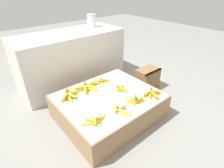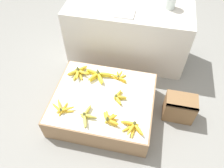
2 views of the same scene
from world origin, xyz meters
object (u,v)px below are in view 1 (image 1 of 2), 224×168
object	(u,v)px
wooden_crate	(147,79)
banana_bunch_back_midleft	(86,87)
banana_bunch_middle_midright	(119,88)
glass_jar	(92,21)
banana_bunch_front_left	(95,120)
banana_bunch_back_left	(69,94)
foam_tray_white	(72,35)
banana_bunch_front_midleft	(119,109)
banana_bunch_back_midright	(101,81)
banana_bunch_front_midright	(135,99)
banana_bunch_front_right	(152,93)

from	to	relation	value
wooden_crate	banana_bunch_back_midleft	world-z (taller)	banana_bunch_back_midleft
banana_bunch_middle_midright	glass_jar	world-z (taller)	glass_jar
wooden_crate	glass_jar	size ratio (longest dim) A/B	1.77
banana_bunch_front_left	banana_bunch_back_left	distance (m)	0.47
glass_jar	foam_tray_white	xyz separation A→B (m)	(-0.45, -0.23, -0.08)
banana_bunch_front_left	banana_bunch_front_midleft	xyz separation A→B (m)	(0.25, -0.03, 0.01)
banana_bunch_middle_midright	banana_bunch_back_midright	bearing A→B (deg)	100.45
wooden_crate	banana_bunch_back_midright	size ratio (longest dim) A/B	1.35
banana_bunch_front_left	banana_bunch_back_midright	size ratio (longest dim) A/B	1.09
banana_bunch_middle_midright	banana_bunch_back_midleft	distance (m)	0.36
glass_jar	wooden_crate	bearing A→B (deg)	-73.68
banana_bunch_front_left	banana_bunch_back_midleft	world-z (taller)	banana_bunch_back_midleft
banana_bunch_front_midright	banana_bunch_back_midright	bearing A→B (deg)	92.06
banana_bunch_front_left	banana_bunch_front_midleft	world-z (taller)	banana_bunch_front_midleft
banana_bunch_back_left	glass_jar	bearing A→B (deg)	42.33
banana_bunch_front_left	banana_bunch_back_midleft	bearing A→B (deg)	64.63
banana_bunch_front_midleft	glass_jar	world-z (taller)	glass_jar
banana_bunch_middle_midright	glass_jar	xyz separation A→B (m)	(0.36, 1.00, 0.51)
banana_bunch_middle_midright	banana_bunch_back_midleft	world-z (taller)	banana_bunch_back_midleft
banana_bunch_back_midright	glass_jar	world-z (taller)	glass_jar
banana_bunch_back_midright	banana_bunch_middle_midright	bearing A→B (deg)	-79.55
banana_bunch_back_left	foam_tray_white	bearing A→B (deg)	54.38
glass_jar	banana_bunch_front_right	bearing A→B (deg)	-97.67
banana_bunch_front_left	foam_tray_white	world-z (taller)	foam_tray_white
banana_bunch_front_midright	banana_bunch_back_midleft	distance (m)	0.55
banana_bunch_front_midright	glass_jar	xyz separation A→B (m)	(0.39, 1.26, 0.51)
banana_bunch_back_midright	wooden_crate	bearing A→B (deg)	-13.14
banana_bunch_front_midleft	banana_bunch_back_left	world-z (taller)	banana_bunch_back_left
banana_bunch_front_right	glass_jar	world-z (taller)	glass_jar
wooden_crate	banana_bunch_front_midright	xyz separation A→B (m)	(-0.65, -0.37, 0.15)
banana_bunch_front_left	banana_bunch_front_midleft	size ratio (longest dim) A/B	1.01
foam_tray_white	banana_bunch_front_midleft	bearing A→B (deg)	-98.28
wooden_crate	banana_bunch_back_midright	xyz separation A→B (m)	(-0.67, 0.16, 0.14)
wooden_crate	banana_bunch_back_midleft	distance (m)	0.91
wooden_crate	banana_bunch_back_left	bearing A→B (deg)	173.53
banana_bunch_front_midright	foam_tray_white	xyz separation A→B (m)	(-0.07, 1.03, 0.43)
banana_bunch_front_midright	banana_bunch_back_midleft	xyz separation A→B (m)	(-0.24, 0.50, 0.00)
glass_jar	foam_tray_white	size ratio (longest dim) A/B	0.82
banana_bunch_middle_midright	banana_bunch_back_left	distance (m)	0.54
banana_bunch_front_left	banana_bunch_front_right	distance (m)	0.68
banana_bunch_back_left	foam_tray_white	world-z (taller)	foam_tray_white
banana_bunch_front_midleft	banana_bunch_front_right	xyz separation A→B (m)	(0.43, -0.02, 0.00)
banana_bunch_front_midleft	banana_bunch_front_midright	xyz separation A→B (m)	(0.22, 0.01, 0.00)
banana_bunch_back_midleft	banana_bunch_back_left	bearing A→B (deg)	-179.78
banana_bunch_middle_midright	foam_tray_white	size ratio (longest dim) A/B	0.89
banana_bunch_front_right	foam_tray_white	world-z (taller)	foam_tray_white
wooden_crate	banana_bunch_front_midleft	bearing A→B (deg)	-156.49
banana_bunch_back_midright	foam_tray_white	world-z (taller)	foam_tray_white
banana_bunch_front_right	banana_bunch_middle_midright	size ratio (longest dim) A/B	1.23
banana_bunch_front_left	foam_tray_white	size ratio (longest dim) A/B	1.17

